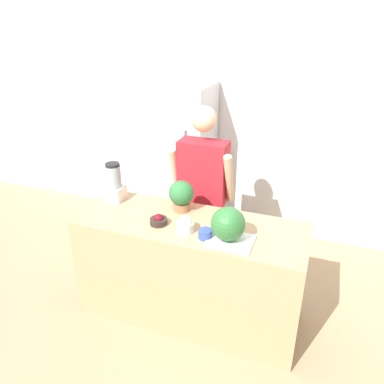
{
  "coord_description": "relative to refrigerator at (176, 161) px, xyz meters",
  "views": [
    {
      "loc": [
        0.89,
        -2.02,
        2.35
      ],
      "look_at": [
        0.0,
        0.36,
        1.15
      ],
      "focal_mm": 35.0,
      "sensor_mm": 36.0,
      "label": 1
    }
  ],
  "objects": [
    {
      "name": "ground_plane",
      "position": [
        0.66,
        -1.63,
        -0.86
      ],
      "size": [
        14.0,
        14.0,
        0.0
      ],
      "primitive_type": "plane",
      "color": "tan"
    },
    {
      "name": "wall_back",
      "position": [
        0.66,
        0.36,
        0.44
      ],
      "size": [
        8.0,
        0.06,
        2.6
      ],
      "color": "white",
      "rests_on": "ground_plane"
    },
    {
      "name": "counter_island",
      "position": [
        0.66,
        -1.3,
        -0.41
      ],
      "size": [
        1.8,
        0.66,
        0.9
      ],
      "color": "tan",
      "rests_on": "ground_plane"
    },
    {
      "name": "refrigerator",
      "position": [
        0.0,
        0.0,
        0.0
      ],
      "size": [
        0.79,
        0.65,
        1.72
      ],
      "color": "#B7B7BC",
      "rests_on": "ground_plane"
    },
    {
      "name": "person",
      "position": [
        0.57,
        -0.73,
        0.0
      ],
      "size": [
        0.57,
        0.27,
        1.68
      ],
      "color": "#4C608C",
      "rests_on": "ground_plane"
    },
    {
      "name": "cutting_board",
      "position": [
        1.02,
        -1.44,
        0.04
      ],
      "size": [
        0.32,
        0.26,
        0.01
      ],
      "color": "white",
      "rests_on": "counter_island"
    },
    {
      "name": "watermelon",
      "position": [
        1.0,
        -1.44,
        0.17
      ],
      "size": [
        0.25,
        0.25,
        0.25
      ],
      "color": "#2D6B33",
      "rests_on": "cutting_board"
    },
    {
      "name": "bowl_cherries",
      "position": [
        0.44,
        -1.4,
        0.07
      ],
      "size": [
        0.14,
        0.14,
        0.09
      ],
      "color": "#2D231E",
      "rests_on": "counter_island"
    },
    {
      "name": "bowl_cream",
      "position": [
        0.67,
        -1.43,
        0.09
      ],
      "size": [
        0.13,
        0.13,
        0.13
      ],
      "color": "beige",
      "rests_on": "counter_island"
    },
    {
      "name": "bowl_small_blue",
      "position": [
        0.84,
        -1.46,
        0.07
      ],
      "size": [
        0.1,
        0.1,
        0.07
      ],
      "color": "#334C9E",
      "rests_on": "counter_island"
    },
    {
      "name": "blender",
      "position": [
        -0.09,
        -1.14,
        0.19
      ],
      "size": [
        0.15,
        0.15,
        0.34
      ],
      "color": "silver",
      "rests_on": "counter_island"
    },
    {
      "name": "potted_plant",
      "position": [
        0.52,
        -1.13,
        0.18
      ],
      "size": [
        0.2,
        0.2,
        0.26
      ],
      "color": "#996647",
      "rests_on": "counter_island"
    }
  ]
}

